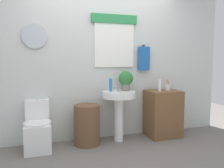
{
  "coord_description": "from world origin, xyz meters",
  "views": [
    {
      "loc": [
        -0.96,
        -2.51,
        1.29
      ],
      "look_at": [
        0.08,
        0.8,
        0.93
      ],
      "focal_mm": 36.6,
      "sensor_mm": 36.0,
      "label": 1
    }
  ],
  "objects": [
    {
      "name": "ground_plane",
      "position": [
        0.0,
        0.0,
        0.0
      ],
      "size": [
        8.0,
        8.0,
        0.0
      ],
      "primitive_type": "plane",
      "color": "slate"
    },
    {
      "name": "faucet",
      "position": [
        0.21,
        0.97,
        0.85
      ],
      "size": [
        0.03,
        0.03,
        0.1
      ],
      "primitive_type": "cylinder",
      "color": "silver",
      "rests_on": "pedestal_sink"
    },
    {
      "name": "pedestal_sink",
      "position": [
        0.21,
        0.85,
        0.61
      ],
      "size": [
        0.53,
        0.53,
        0.8
      ],
      "color": "white",
      "rests_on": "ground_plane"
    },
    {
      "name": "lotion_bottle",
      "position": [
        0.91,
        0.81,
        0.88
      ],
      "size": [
        0.05,
        0.05,
        0.2
      ],
      "primitive_type": "cylinder",
      "color": "white",
      "rests_on": "wooden_cabinet"
    },
    {
      "name": "potted_plant",
      "position": [
        0.35,
        0.91,
        0.98
      ],
      "size": [
        0.24,
        0.24,
        0.32
      ],
      "color": "slate",
      "rests_on": "pedestal_sink"
    },
    {
      "name": "laundry_hamper",
      "position": [
        -0.31,
        0.85,
        0.31
      ],
      "size": [
        0.39,
        0.39,
        0.61
      ],
      "primitive_type": "cylinder",
      "color": "brown",
      "rests_on": "ground_plane"
    },
    {
      "name": "toilet",
      "position": [
        -1.02,
        0.88,
        0.28
      ],
      "size": [
        0.38,
        0.51,
        0.73
      ],
      "color": "white",
      "rests_on": "ground_plane"
    },
    {
      "name": "wooden_cabinet",
      "position": [
        1.0,
        0.85,
        0.39
      ],
      "size": [
        0.54,
        0.44,
        0.78
      ],
      "primitive_type": "cube",
      "color": "brown",
      "rests_on": "ground_plane"
    },
    {
      "name": "soap_bottle",
      "position": [
        0.09,
        0.9,
        0.9
      ],
      "size": [
        0.05,
        0.05,
        0.2
      ],
      "primitive_type": "cylinder",
      "color": "#2D6BB7",
      "rests_on": "pedestal_sink"
    },
    {
      "name": "toothbrush_cup",
      "position": [
        1.09,
        0.87,
        0.84
      ],
      "size": [
        0.08,
        0.08,
        0.19
      ],
      "color": "silver",
      "rests_on": "wooden_cabinet"
    },
    {
      "name": "back_wall",
      "position": [
        0.0,
        1.15,
        1.31
      ],
      "size": [
        4.4,
        0.18,
        2.6
      ],
      "color": "silver",
      "rests_on": "ground_plane"
    }
  ]
}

